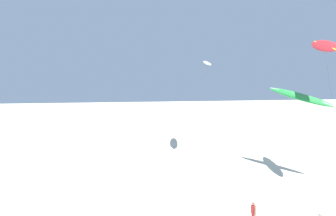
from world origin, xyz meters
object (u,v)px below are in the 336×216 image
flying_kite_4 (299,96)px  person_mid_field (253,213)px  flying_kite_3 (324,45)px  flying_kite_2 (207,63)px

flying_kite_4 → person_mid_field: bearing=-134.1°
flying_kite_3 → person_mid_field: flying_kite_3 is taller
flying_kite_4 → flying_kite_2: bearing=112.4°
flying_kite_2 → flying_kite_3: flying_kite_3 is taller
flying_kite_3 → flying_kite_2: bearing=118.6°
flying_kite_2 → flying_kite_4: 15.24m
flying_kite_2 → flying_kite_4: size_ratio=0.91×
flying_kite_2 → person_mid_field: bearing=-103.6°
flying_kite_4 → person_mid_field: size_ratio=8.68×
flying_kite_3 → person_mid_field: 21.60m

